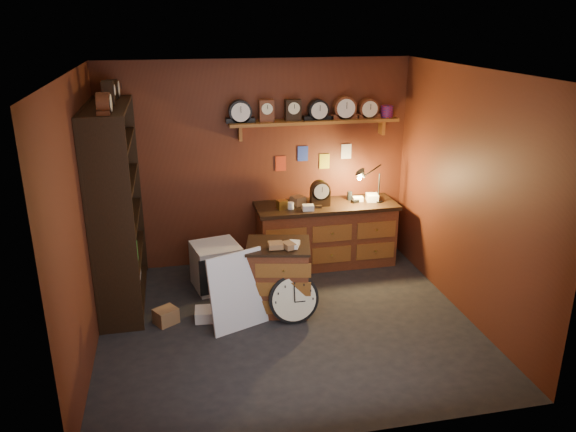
% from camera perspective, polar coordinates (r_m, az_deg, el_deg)
% --- Properties ---
extents(floor, '(4.00, 4.00, 0.00)m').
position_cam_1_polar(floor, '(6.27, -0.07, -10.89)').
color(floor, black).
rests_on(floor, ground).
extents(room_shell, '(4.02, 3.62, 2.71)m').
position_cam_1_polar(room_shell, '(5.71, 0.14, 4.76)').
color(room_shell, '#562514').
rests_on(room_shell, ground).
extents(shelving_unit, '(0.47, 1.60, 2.58)m').
position_cam_1_polar(shelving_unit, '(6.59, -17.33, 1.67)').
color(shelving_unit, black).
rests_on(shelving_unit, ground).
extents(workbench, '(1.87, 0.66, 1.36)m').
position_cam_1_polar(workbench, '(7.54, 3.87, -1.50)').
color(workbench, brown).
rests_on(workbench, ground).
extents(low_cabinet, '(0.81, 0.72, 0.89)m').
position_cam_1_polar(low_cabinet, '(6.37, -0.98, -5.96)').
color(low_cabinet, brown).
rests_on(low_cabinet, ground).
extents(big_round_clock, '(0.55, 0.18, 0.55)m').
position_cam_1_polar(big_round_clock, '(6.20, 0.59, -8.41)').
color(big_round_clock, black).
rests_on(big_round_clock, ground).
extents(white_panel, '(0.67, 0.41, 0.86)m').
position_cam_1_polar(white_panel, '(6.26, -4.98, -11.06)').
color(white_panel, silver).
rests_on(white_panel, ground).
extents(mini_fridge, '(0.64, 0.66, 0.56)m').
position_cam_1_polar(mini_fridge, '(7.00, -7.29, -5.07)').
color(mini_fridge, silver).
rests_on(mini_fridge, ground).
extents(floor_box_a, '(0.32, 0.29, 0.18)m').
position_cam_1_polar(floor_box_a, '(6.45, -6.03, -9.15)').
color(floor_box_a, olive).
rests_on(floor_box_a, ground).
extents(floor_box_b, '(0.22, 0.26, 0.12)m').
position_cam_1_polar(floor_box_b, '(6.40, -8.49, -9.84)').
color(floor_box_b, white).
rests_on(floor_box_b, ground).
extents(floor_box_c, '(0.30, 0.29, 0.17)m').
position_cam_1_polar(floor_box_c, '(6.39, -12.29, -9.90)').
color(floor_box_c, olive).
rests_on(floor_box_c, ground).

